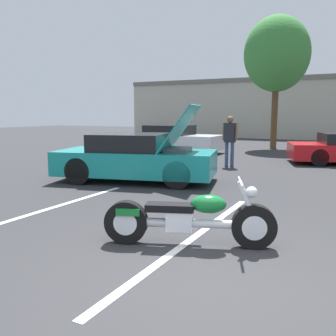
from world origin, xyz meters
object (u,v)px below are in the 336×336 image
object	(u,v)px
tree_background	(277,54)
parked_car_left_row	(172,139)
motorcycle	(188,219)
show_car_hood_open	(136,158)
spectator_by_show_car	(230,137)

from	to	relation	value
tree_background	parked_car_left_row	bearing A→B (deg)	-132.84
motorcycle	parked_car_left_row	xyz separation A→B (m)	(-5.85, 11.14, 0.23)
motorcycle	show_car_hood_open	xyz separation A→B (m)	(-3.32, 3.93, 0.25)
motorcycle	spectator_by_show_car	size ratio (longest dim) A/B	1.32
motorcycle	spectator_by_show_car	bearing A→B (deg)	83.52
show_car_hood_open	parked_car_left_row	distance (m)	7.64
parked_car_left_row	tree_background	bearing A→B (deg)	46.93
tree_background	motorcycle	size ratio (longest dim) A/B	2.92
tree_background	motorcycle	bearing A→B (deg)	-82.49
tree_background	motorcycle	world-z (taller)	tree_background
tree_background	spectator_by_show_car	world-z (taller)	tree_background
motorcycle	spectator_by_show_car	xyz separation A→B (m)	(-1.96, 7.79, 0.66)
tree_background	show_car_hood_open	world-z (taller)	tree_background
parked_car_left_row	spectator_by_show_car	xyz separation A→B (m)	(3.89, -3.35, 0.43)
parked_car_left_row	spectator_by_show_car	distance (m)	5.15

